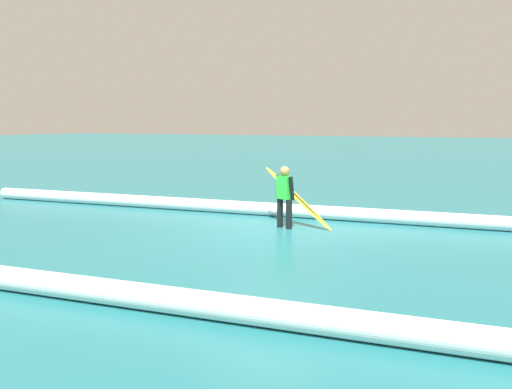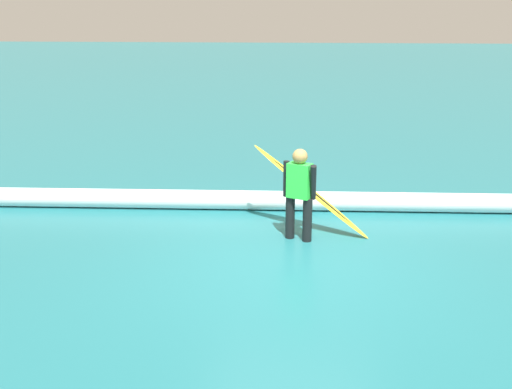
# 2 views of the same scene
# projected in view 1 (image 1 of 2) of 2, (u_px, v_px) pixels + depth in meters

# --- Properties ---
(ground_plane) EXTENTS (160.77, 160.77, 0.00)m
(ground_plane) POSITION_uv_depth(u_px,v_px,m) (266.00, 235.00, 11.63)
(ground_plane) COLOR #1F6971
(surfer) EXTENTS (0.49, 0.35, 1.38)m
(surfer) POSITION_uv_depth(u_px,v_px,m) (285.00, 194.00, 12.30)
(surfer) COLOR black
(surfer) RESTS_ON ground_plane
(surfboard) EXTENTS (1.86, 0.71, 1.32)m
(surfboard) POSITION_uv_depth(u_px,v_px,m) (297.00, 198.00, 12.59)
(surfboard) COLOR yellow
(surfboard) RESTS_ON ground_plane
(wave_crest_foreground) EXTENTS (15.73, 1.49, 0.33)m
(wave_crest_foreground) POSITION_uv_depth(u_px,v_px,m) (238.00, 207.00, 14.31)
(wave_crest_foreground) COLOR white
(wave_crest_foreground) RESTS_ON ground_plane
(wave_crest_midground) EXTENTS (25.28, 2.19, 0.33)m
(wave_crest_midground) POSITION_uv_depth(u_px,v_px,m) (269.00, 313.00, 6.38)
(wave_crest_midground) COLOR white
(wave_crest_midground) RESTS_ON ground_plane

